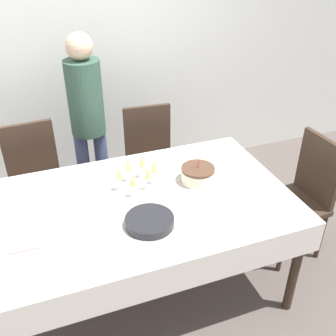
{
  "coord_description": "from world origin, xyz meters",
  "views": [
    {
      "loc": [
        -0.4,
        -1.89,
        2.22
      ],
      "look_at": [
        0.35,
        0.12,
        0.89
      ],
      "focal_mm": 42.0,
      "sensor_mm": 36.0,
      "label": 1
    }
  ],
  "objects": [
    {
      "name": "wall_back",
      "position": [
        0.0,
        1.6,
        1.35
      ],
      "size": [
        8.0,
        0.05,
        2.7
      ],
      "color": "silver",
      "rests_on": "ground_plane"
    },
    {
      "name": "ground_plane",
      "position": [
        0.0,
        0.0,
        0.0
      ],
      "size": [
        12.0,
        12.0,
        0.0
      ],
      "primitive_type": "plane",
      "color": "#564C47"
    },
    {
      "name": "cake_knife",
      "position": [
        0.49,
        -0.09,
        0.77
      ],
      "size": [
        0.3,
        0.02,
        0.0
      ],
      "color": "silver",
      "rests_on": "dining_table"
    },
    {
      "name": "birthday_cake",
      "position": [
        0.54,
        0.08,
        0.82
      ],
      "size": [
        0.22,
        0.22,
        0.18
      ],
      "color": "beige",
      "rests_on": "dining_table"
    },
    {
      "name": "champagne_tray",
      "position": [
        0.15,
        0.16,
        0.85
      ],
      "size": [
        0.34,
        0.34,
        0.18
      ],
      "color": "silver",
      "rests_on": "dining_table"
    },
    {
      "name": "dining_chair_far_left",
      "position": [
        -0.47,
        0.89,
        0.52
      ],
      "size": [
        0.45,
        0.45,
        0.96
      ],
      "color": "#38281E",
      "rests_on": "ground_plane"
    },
    {
      "name": "person_standing",
      "position": [
        0.01,
        1.09,
        0.94
      ],
      "size": [
        0.28,
        0.28,
        1.56
      ],
      "color": "#3F4C72",
      "rests_on": "ground_plane"
    },
    {
      "name": "fork_pile",
      "position": [
        -0.6,
        -0.29,
        0.78
      ],
      "size": [
        0.17,
        0.06,
        0.02
      ],
      "color": "silver",
      "rests_on": "dining_table"
    },
    {
      "name": "dining_table",
      "position": [
        0.0,
        0.0,
        0.67
      ],
      "size": [
        2.11,
        1.14,
        0.77
      ],
      "color": "silver",
      "rests_on": "ground_plane"
    },
    {
      "name": "napkin_pile",
      "position": [
        -0.58,
        -0.14,
        0.78
      ],
      "size": [
        0.15,
        0.15,
        0.01
      ],
      "color": "pink",
      "rests_on": "dining_table"
    },
    {
      "name": "plate_stack_main",
      "position": [
        0.1,
        -0.23,
        0.8
      ],
      "size": [
        0.28,
        0.28,
        0.05
      ],
      "color": "black",
      "rests_on": "dining_table"
    },
    {
      "name": "dining_chair_right_end",
      "position": [
        1.37,
        0.0,
        0.52
      ],
      "size": [
        0.44,
        0.44,
        0.96
      ],
      "color": "#38281E",
      "rests_on": "ground_plane"
    },
    {
      "name": "dining_chair_far_right",
      "position": [
        0.47,
        0.89,
        0.52
      ],
      "size": [
        0.45,
        0.45,
        0.96
      ],
      "color": "#38281E",
      "rests_on": "ground_plane"
    }
  ]
}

